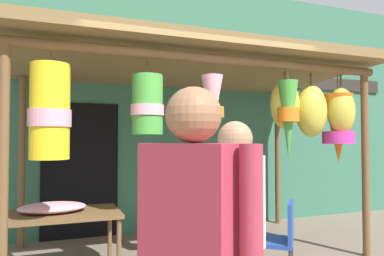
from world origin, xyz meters
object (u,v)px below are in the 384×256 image
flower_heap_on_table (54,207)px  vendor_in_orange (235,229)px  display_table (61,219)px  folding_chair (280,236)px

flower_heap_on_table → vendor_in_orange: (1.02, -2.20, 0.19)m
display_table → flower_heap_on_table: size_ratio=1.76×
flower_heap_on_table → folding_chair: folding_chair is taller
display_table → flower_heap_on_table: bearing=148.3°
flower_heap_on_table → vendor_in_orange: bearing=-65.2°
flower_heap_on_table → vendor_in_orange: 2.44m
folding_chair → display_table: bearing=152.6°
folding_chair → vendor_in_orange: 1.60m
display_table → flower_heap_on_table: flower_heap_on_table is taller
flower_heap_on_table → folding_chair: bearing=-27.5°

